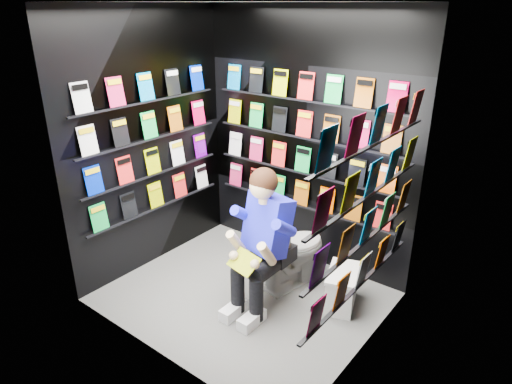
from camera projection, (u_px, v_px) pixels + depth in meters
The scene contains 14 objects.
floor at pixel (244, 296), 4.35m from camera, with size 2.40×2.40×0.00m, color #5F5E5C.
ceiling at pixel (240, 2), 3.35m from camera, with size 2.40×2.40×0.00m, color white.
wall_back at pixel (305, 142), 4.58m from camera, with size 2.40×0.04×2.60m, color black.
wall_front at pixel (149, 207), 3.13m from camera, with size 2.40×0.04×2.60m, color black.
wall_left at pixel (149, 143), 4.53m from camera, with size 0.04×2.00×2.60m, color black.
wall_right at pixel (375, 204), 3.17m from camera, with size 0.04×2.00×2.60m, color black.
comics_back at pixel (304, 142), 4.56m from camera, with size 2.10×0.06×1.37m, color #DF044F, non-canonical shape.
comics_left at pixel (151, 143), 4.52m from camera, with size 0.06×1.70×1.37m, color #DF044F, non-canonical shape.
comics_right at pixel (371, 202), 3.19m from camera, with size 0.06×1.70×1.37m, color #DF044F, non-canonical shape.
toilet at pixel (291, 250), 4.44m from camera, with size 0.42×0.75×0.73m, color white.
longbox at pixel (342, 290), 4.17m from camera, with size 0.24×0.43×0.33m, color silver.
longbox_lid at pixel (343, 273), 4.11m from camera, with size 0.26×0.46×0.03m, color silver.
reader at pixel (269, 225), 4.00m from camera, with size 0.54×0.80×1.47m, color #1515CE, non-canonical shape.
held_comic at pixel (244, 262), 3.83m from camera, with size 0.28×0.01×0.20m, color green.
Camera 1 is at (2.33, -2.79, 2.60)m, focal length 32.00 mm.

